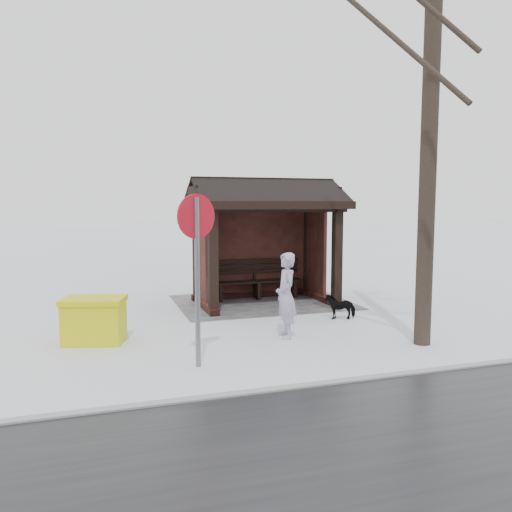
% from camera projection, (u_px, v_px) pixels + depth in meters
% --- Properties ---
extents(ground, '(120.00, 120.00, 0.00)m').
position_uv_depth(ground, '(265.00, 304.00, 12.31)').
color(ground, silver).
rests_on(ground, ground).
extents(kerb, '(120.00, 0.15, 0.06)m').
position_uv_depth(kerb, '(389.00, 376.00, 7.11)').
color(kerb, gray).
rests_on(kerb, ground).
extents(trampled_patch, '(4.20, 3.20, 0.02)m').
position_uv_depth(trampled_patch, '(262.00, 302.00, 12.50)').
color(trampled_patch, gray).
rests_on(trampled_patch, ground).
extents(bus_shelter, '(3.60, 2.40, 3.09)m').
position_uv_depth(bus_shelter, '(263.00, 216.00, 12.24)').
color(bus_shelter, '#361613').
rests_on(bus_shelter, ground).
extents(pedestrian, '(0.43, 0.61, 1.58)m').
position_uv_depth(pedestrian, '(286.00, 295.00, 9.14)').
color(pedestrian, '#A29BB6').
rests_on(pedestrian, ground).
extents(dog, '(0.67, 0.42, 0.52)m').
position_uv_depth(dog, '(340.00, 306.00, 10.72)').
color(dog, black).
rests_on(dog, ground).
extents(grit_bin, '(1.21, 0.98, 0.81)m').
position_uv_depth(grit_bin, '(94.00, 320.00, 8.83)').
color(grit_bin, '#D0CB0C').
rests_on(grit_bin, ground).
extents(road_sign, '(0.62, 0.31, 2.61)m').
position_uv_depth(road_sign, '(197.00, 245.00, 7.39)').
color(road_sign, slate).
rests_on(road_sign, ground).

